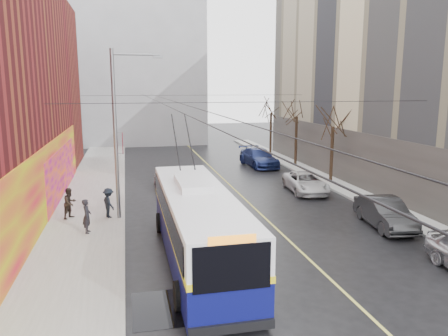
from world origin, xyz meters
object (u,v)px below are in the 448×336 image
at_px(trolleybus, 198,224).
at_px(pedestrian_b, 70,203).
at_px(tree_mid, 297,108).
at_px(parked_car_b, 385,213).
at_px(tree_far, 271,106).
at_px(pedestrian_c, 109,203).
at_px(parked_car_d, 259,157).
at_px(streetlight_pole, 118,131).
at_px(tree_near, 333,116).
at_px(parked_car_c, 306,182).
at_px(following_car, 166,178).
at_px(pedestrian_a, 87,216).

relative_size(trolleybus, pedestrian_b, 7.27).
height_order(tree_mid, parked_car_b, tree_mid).
distance_m(tree_far, pedestrian_c, 25.71).
height_order(parked_car_d, pedestrian_b, pedestrian_b).
relative_size(tree_far, pedestrian_c, 4.08).
bearing_deg(streetlight_pole, tree_near, 21.62).
relative_size(tree_far, pedestrian_b, 3.96).
distance_m(tree_mid, parked_car_c, 10.72).
bearing_deg(pedestrian_c, following_car, -52.24).
height_order(streetlight_pole, tree_near, streetlight_pole).
height_order(following_car, pedestrian_c, pedestrian_c).
relative_size(streetlight_pole, parked_car_b, 1.97).
bearing_deg(tree_near, parked_car_c, -143.04).
bearing_deg(tree_mid, tree_far, 90.00).
bearing_deg(trolleybus, parked_car_d, 66.22).
xyz_separation_m(tree_near, parked_car_b, (-2.00, -10.15, -4.22)).
relative_size(tree_near, tree_far, 0.97).
distance_m(parked_car_b, following_car, 15.23).
distance_m(tree_mid, pedestrian_c, 20.81).
height_order(parked_car_c, pedestrian_b, pedestrian_b).
height_order(tree_far, parked_car_d, tree_far).
distance_m(tree_mid, tree_far, 7.00).
bearing_deg(pedestrian_a, streetlight_pole, -32.30).
distance_m(streetlight_pole, following_car, 8.86).
relative_size(tree_mid, following_car, 1.66).
xyz_separation_m(tree_mid, following_car, (-12.13, -5.78, -4.57)).
xyz_separation_m(tree_far, pedestrian_a, (-16.75, -22.20, -4.16)).
xyz_separation_m(tree_near, pedestrian_a, (-16.75, -8.20, -3.99)).
xyz_separation_m(streetlight_pole, tree_mid, (15.14, 13.00, 0.41)).
distance_m(tree_far, pedestrian_b, 26.76).
bearing_deg(trolleybus, pedestrian_a, 138.51).
bearing_deg(tree_near, pedestrian_c, -159.77).
bearing_deg(parked_car_d, parked_car_c, -93.58).
bearing_deg(tree_mid, trolleybus, -121.87).
xyz_separation_m(tree_near, following_car, (-12.13, 1.22, -4.29)).
distance_m(tree_far, parked_car_b, 24.63).
bearing_deg(pedestrian_a, trolleybus, -127.44).
xyz_separation_m(following_car, pedestrian_a, (-4.62, -9.41, 0.30)).
bearing_deg(pedestrian_c, tree_near, -94.39).
bearing_deg(streetlight_pole, tree_far, 52.88).
bearing_deg(pedestrian_b, streetlight_pole, -63.09).
bearing_deg(tree_mid, pedestrian_b, -144.91).
relative_size(tree_near, trolleybus, 0.53).
distance_m(trolleybus, following_car, 13.60).
bearing_deg(trolleybus, following_car, 90.31).
height_order(parked_car_b, pedestrian_c, pedestrian_c).
xyz_separation_m(parked_car_b, pedestrian_a, (-14.75, 1.96, 0.23)).
relative_size(tree_near, parked_car_b, 1.40).
relative_size(trolleybus, parked_car_c, 2.52).
relative_size(tree_mid, parked_car_d, 1.20).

